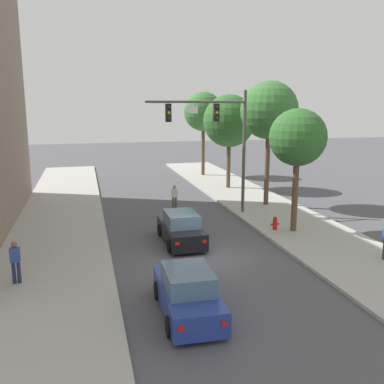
# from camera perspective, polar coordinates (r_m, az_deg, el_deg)

# --- Properties ---
(ground_plane) EXTENTS (120.00, 120.00, 0.00)m
(ground_plane) POSITION_cam_1_polar(r_m,az_deg,el_deg) (19.48, 1.41, -8.85)
(ground_plane) COLOR #4C4C51
(sidewalk_left) EXTENTS (5.00, 60.00, 0.15)m
(sidewalk_left) POSITION_cam_1_polar(r_m,az_deg,el_deg) (18.89, -18.26, -9.89)
(sidewalk_left) COLOR #A8A59E
(sidewalk_left) RESTS_ON ground
(sidewalk_right) EXTENTS (5.00, 60.00, 0.15)m
(sidewalk_right) POSITION_cam_1_polar(r_m,az_deg,el_deg) (22.01, 18.06, -6.79)
(sidewalk_right) COLOR #A8A59E
(sidewalk_right) RESTS_ON ground
(traffic_signal_mast) EXTENTS (6.14, 0.38, 7.50)m
(traffic_signal_mast) POSITION_cam_1_polar(r_m,az_deg,el_deg) (25.89, 3.45, 8.32)
(traffic_signal_mast) COLOR #514C47
(traffic_signal_mast) RESTS_ON sidewalk_right
(car_lead_black) EXTENTS (1.84, 4.24, 1.60)m
(car_lead_black) POSITION_cam_1_polar(r_m,az_deg,el_deg) (21.35, -1.49, -4.95)
(car_lead_black) COLOR black
(car_lead_black) RESTS_ON ground
(car_following_blue) EXTENTS (1.92, 4.28, 1.60)m
(car_following_blue) POSITION_cam_1_polar(r_m,az_deg,el_deg) (14.42, -0.59, -13.38)
(car_following_blue) COLOR navy
(car_following_blue) RESTS_ON ground
(pedestrian_sidewalk_left_walker) EXTENTS (0.36, 0.22, 1.64)m
(pedestrian_sidewalk_left_walker) POSITION_cam_1_polar(r_m,az_deg,el_deg) (17.56, -22.52, -8.43)
(pedestrian_sidewalk_left_walker) COLOR #232847
(pedestrian_sidewalk_left_walker) RESTS_ON sidewalk_left
(pedestrian_crossing_road) EXTENTS (0.36, 0.22, 1.64)m
(pedestrian_crossing_road) POSITION_cam_1_polar(r_m,az_deg,el_deg) (27.92, -2.35, -0.56)
(pedestrian_crossing_road) COLOR brown
(pedestrian_crossing_road) RESTS_ON ground
(fire_hydrant) EXTENTS (0.48, 0.24, 0.72)m
(fire_hydrant) POSITION_cam_1_polar(r_m,az_deg,el_deg) (23.56, 11.03, -4.11)
(fire_hydrant) COLOR red
(fire_hydrant) RESTS_ON sidewalk_right
(street_tree_nearest) EXTENTS (2.97, 2.97, 6.48)m
(street_tree_nearest) POSITION_cam_1_polar(r_m,az_deg,el_deg) (22.81, 13.94, 6.99)
(street_tree_nearest) COLOR brown
(street_tree_nearest) RESTS_ON sidewalk_right
(street_tree_second) EXTENTS (3.77, 3.77, 8.17)m
(street_tree_second) POSITION_cam_1_polar(r_m,az_deg,el_deg) (28.65, 10.26, 10.64)
(street_tree_second) COLOR brown
(street_tree_second) RESTS_ON sidewalk_right
(street_tree_third) EXTENTS (4.15, 4.15, 7.44)m
(street_tree_third) POSITION_cam_1_polar(r_m,az_deg,el_deg) (34.37, 5.00, 9.41)
(street_tree_third) COLOR brown
(street_tree_third) RESTS_ON sidewalk_right
(street_tree_farthest) EXTENTS (3.65, 3.65, 7.81)m
(street_tree_farthest) POSITION_cam_1_polar(r_m,az_deg,el_deg) (40.53, 1.52, 10.65)
(street_tree_farthest) COLOR brown
(street_tree_farthest) RESTS_ON sidewalk_right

